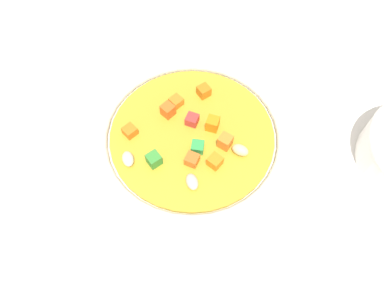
{
  "coord_description": "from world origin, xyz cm",
  "views": [
    {
      "loc": [
        -0.01,
        20.16,
        37.41
      ],
      "look_at": [
        0.0,
        0.0,
        2.82
      ],
      "focal_mm": 32.91,
      "sensor_mm": 36.0,
      "label": 1
    }
  ],
  "objects": [
    {
      "name": "ground_plane",
      "position": [
        0.0,
        0.0,
        -1.0
      ],
      "size": [
        140.0,
        140.0,
        2.0
      ],
      "primitive_type": "cube",
      "color": "silver"
    },
    {
      "name": "soup_bowl_main",
      "position": [
        0.0,
        0.01,
        3.05
      ],
      "size": [
        20.89,
        20.89,
        6.63
      ],
      "color": "white",
      "rests_on": "ground_plane"
    },
    {
      "name": "spoon",
      "position": [
        -1.21,
        -17.11,
        0.41
      ],
      "size": [
        21.81,
        6.22,
        0.91
      ],
      "rotation": [
        0.0,
        0.0,
        6.5
      ],
      "color": "silver",
      "rests_on": "ground_plane"
    }
  ]
}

